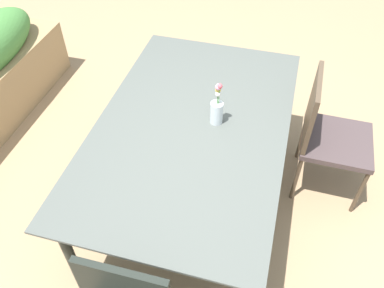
# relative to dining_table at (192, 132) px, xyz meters

# --- Properties ---
(ground_plane) EXTENTS (12.00, 12.00, 0.00)m
(ground_plane) POSITION_rel_dining_table_xyz_m (0.02, -0.06, -0.68)
(ground_plane) COLOR #9E7F5B
(dining_table) EXTENTS (1.83, 1.13, 0.73)m
(dining_table) POSITION_rel_dining_table_xyz_m (0.00, 0.00, 0.00)
(dining_table) COLOR #4C514C
(dining_table) RESTS_ON ground
(chair_near_right) EXTENTS (0.47, 0.47, 0.90)m
(chair_near_right) POSITION_rel_dining_table_xyz_m (0.41, -0.83, -0.17)
(chair_near_right) COLOR #47393A
(chair_near_right) RESTS_ON ground
(flower_vase) EXTENTS (0.08, 0.08, 0.29)m
(flower_vase) POSITION_rel_dining_table_xyz_m (0.07, -0.13, 0.16)
(flower_vase) COLOR silver
(flower_vase) RESTS_ON dining_table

